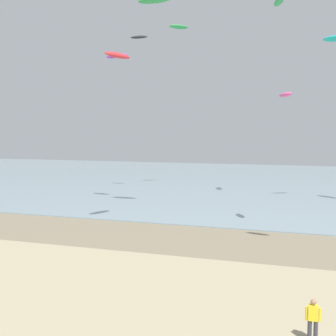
{
  "coord_description": "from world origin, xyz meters",
  "views": [
    {
      "loc": [
        8.84,
        -6.44,
        8.01
      ],
      "look_at": [
        2.68,
        12.62,
        6.3
      ],
      "focal_mm": 45.58,
      "sensor_mm": 36.0,
      "label": 1
    }
  ],
  "objects_px": {
    "kite_aloft_2": "(139,37)",
    "kite_aloft_6": "(279,2)",
    "kite_aloft_11": "(179,27)",
    "person_left_flank": "(313,319)",
    "kite_aloft_12": "(117,55)",
    "kite_aloft_3": "(286,95)",
    "kite_aloft_9": "(155,0)",
    "kite_aloft_4": "(117,56)"
  },
  "relations": [
    {
      "from": "person_left_flank",
      "to": "kite_aloft_11",
      "type": "relative_size",
      "value": 0.66
    },
    {
      "from": "kite_aloft_3",
      "to": "kite_aloft_9",
      "type": "bearing_deg",
      "value": 55.86
    },
    {
      "from": "kite_aloft_3",
      "to": "kite_aloft_2",
      "type": "bearing_deg",
      "value": 27.21
    },
    {
      "from": "person_left_flank",
      "to": "kite_aloft_9",
      "type": "distance_m",
      "value": 30.73
    },
    {
      "from": "kite_aloft_11",
      "to": "kite_aloft_4",
      "type": "bearing_deg",
      "value": 37.42
    },
    {
      "from": "kite_aloft_2",
      "to": "kite_aloft_6",
      "type": "bearing_deg",
      "value": -10.77
    },
    {
      "from": "kite_aloft_4",
      "to": "kite_aloft_12",
      "type": "height_order",
      "value": "kite_aloft_4"
    },
    {
      "from": "kite_aloft_3",
      "to": "kite_aloft_11",
      "type": "distance_m",
      "value": 26.76
    },
    {
      "from": "kite_aloft_6",
      "to": "kite_aloft_11",
      "type": "distance_m",
      "value": 14.65
    },
    {
      "from": "kite_aloft_12",
      "to": "kite_aloft_2",
      "type": "bearing_deg",
      "value": -141.46
    },
    {
      "from": "kite_aloft_9",
      "to": "kite_aloft_11",
      "type": "bearing_deg",
      "value": -76.71
    },
    {
      "from": "kite_aloft_12",
      "to": "kite_aloft_11",
      "type": "bearing_deg",
      "value": -153.27
    },
    {
      "from": "kite_aloft_6",
      "to": "kite_aloft_12",
      "type": "distance_m",
      "value": 21.64
    },
    {
      "from": "person_left_flank",
      "to": "kite_aloft_6",
      "type": "xyz_separation_m",
      "value": [
        -3.51,
        30.89,
        20.7
      ]
    },
    {
      "from": "kite_aloft_6",
      "to": "kite_aloft_12",
      "type": "relative_size",
      "value": 1.09
    },
    {
      "from": "kite_aloft_2",
      "to": "kite_aloft_9",
      "type": "height_order",
      "value": "kite_aloft_9"
    },
    {
      "from": "kite_aloft_3",
      "to": "kite_aloft_12",
      "type": "height_order",
      "value": "kite_aloft_12"
    },
    {
      "from": "person_left_flank",
      "to": "kite_aloft_9",
      "type": "xyz_separation_m",
      "value": [
        -13.52,
        20.22,
        18.78
      ]
    },
    {
      "from": "kite_aloft_2",
      "to": "kite_aloft_12",
      "type": "bearing_deg",
      "value": -75.59
    },
    {
      "from": "kite_aloft_6",
      "to": "kite_aloft_9",
      "type": "distance_m",
      "value": 14.76
    },
    {
      "from": "kite_aloft_4",
      "to": "kite_aloft_12",
      "type": "relative_size",
      "value": 1.03
    },
    {
      "from": "kite_aloft_6",
      "to": "kite_aloft_12",
      "type": "height_order",
      "value": "kite_aloft_6"
    },
    {
      "from": "kite_aloft_6",
      "to": "person_left_flank",
      "type": "bearing_deg",
      "value": 172.32
    },
    {
      "from": "person_left_flank",
      "to": "kite_aloft_11",
      "type": "height_order",
      "value": "kite_aloft_11"
    },
    {
      "from": "kite_aloft_12",
      "to": "kite_aloft_4",
      "type": "bearing_deg",
      "value": -133.74
    },
    {
      "from": "kite_aloft_3",
      "to": "kite_aloft_9",
      "type": "distance_m",
      "value": 14.7
    },
    {
      "from": "kite_aloft_2",
      "to": "kite_aloft_6",
      "type": "xyz_separation_m",
      "value": [
        16.76,
        -2.39,
        2.0
      ]
    },
    {
      "from": "kite_aloft_3",
      "to": "kite_aloft_9",
      "type": "height_order",
      "value": "kite_aloft_9"
    },
    {
      "from": "person_left_flank",
      "to": "kite_aloft_9",
      "type": "relative_size",
      "value": 0.52
    },
    {
      "from": "person_left_flank",
      "to": "kite_aloft_3",
      "type": "distance_m",
      "value": 20.56
    },
    {
      "from": "kite_aloft_2",
      "to": "kite_aloft_3",
      "type": "distance_m",
      "value": 25.45
    },
    {
      "from": "person_left_flank",
      "to": "kite_aloft_6",
      "type": "distance_m",
      "value": 37.35
    },
    {
      "from": "kite_aloft_9",
      "to": "person_left_flank",
      "type": "bearing_deg",
      "value": 127.41
    },
    {
      "from": "kite_aloft_2",
      "to": "kite_aloft_6",
      "type": "relative_size",
      "value": 0.78
    },
    {
      "from": "kite_aloft_2",
      "to": "kite_aloft_11",
      "type": "xyz_separation_m",
      "value": [
        3.78,
        4.39,
        1.95
      ]
    },
    {
      "from": "kite_aloft_12",
      "to": "kite_aloft_6",
      "type": "bearing_deg",
      "value": 169.19
    },
    {
      "from": "person_left_flank",
      "to": "kite_aloft_4",
      "type": "bearing_deg",
      "value": 128.23
    },
    {
      "from": "kite_aloft_9",
      "to": "kite_aloft_11",
      "type": "height_order",
      "value": "kite_aloft_11"
    },
    {
      "from": "kite_aloft_3",
      "to": "kite_aloft_9",
      "type": "relative_size",
      "value": 0.65
    },
    {
      "from": "kite_aloft_3",
      "to": "kite_aloft_11",
      "type": "relative_size",
      "value": 0.81
    },
    {
      "from": "kite_aloft_4",
      "to": "kite_aloft_12",
      "type": "xyz_separation_m",
      "value": [
        4.84,
        -10.48,
        -1.94
      ]
    },
    {
      "from": "person_left_flank",
      "to": "kite_aloft_2",
      "type": "height_order",
      "value": "kite_aloft_2"
    }
  ]
}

